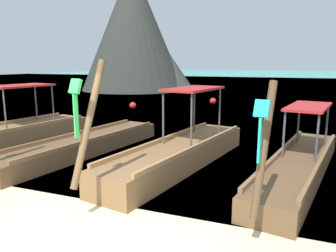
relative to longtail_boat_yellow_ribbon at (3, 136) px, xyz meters
name	(u,v)px	position (x,y,z in m)	size (l,w,h in m)	color
ground	(83,248)	(5.86, -3.98, -0.36)	(120.00, 120.00, 0.00)	beige
sea_water	(279,77)	(5.86, 57.47, -0.35)	(120.00, 120.00, 0.00)	#2DB29E
longtail_boat_yellow_ribbon	(3,136)	(0.00, 0.00, 0.00)	(2.36, 6.53, 2.59)	brown
longtail_boat_violet_ribbon	(83,145)	(2.88, 0.22, -0.10)	(2.04, 6.55, 2.61)	brown
longtail_boat_green_ribbon	(179,153)	(5.92, 0.14, 0.00)	(2.23, 6.52, 2.71)	brown
longtail_boat_turquoise_ribbon	(299,165)	(8.80, 0.37, -0.06)	(2.12, 6.56, 2.40)	brown
karst_rock	(135,31)	(-6.13, 21.71, 5.36)	(10.94, 10.14, 11.95)	#2D302B
mooring_buoy_near	(213,101)	(3.75, 13.02, -0.15)	(0.41, 0.41, 0.41)	red
mooring_buoy_far	(133,106)	(-0.11, 9.21, -0.16)	(0.39, 0.39, 0.39)	red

